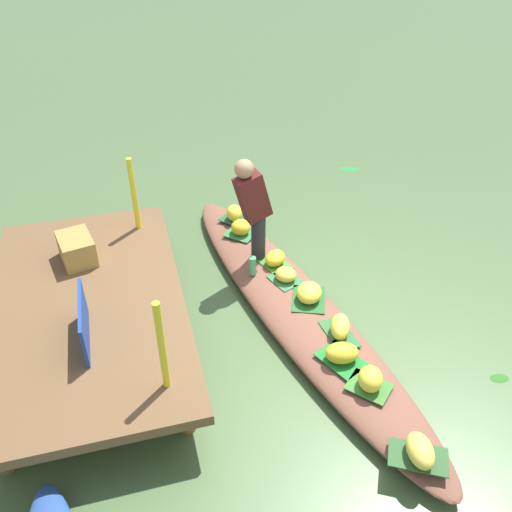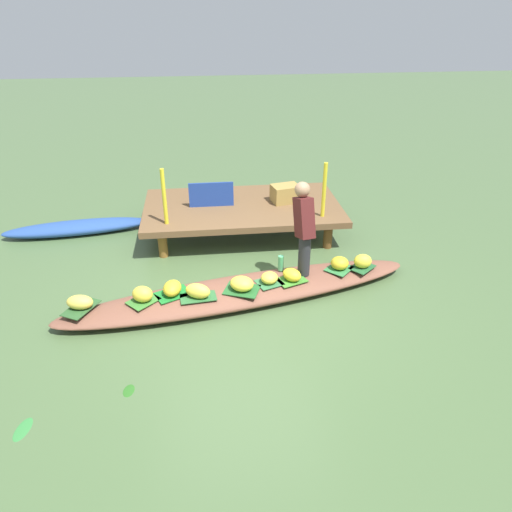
# 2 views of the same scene
# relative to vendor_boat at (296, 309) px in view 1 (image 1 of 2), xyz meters

# --- Properties ---
(canal_water) EXTENTS (40.00, 40.00, 0.00)m
(canal_water) POSITION_rel_vendor_boat_xyz_m (0.00, 0.00, -0.11)
(canal_water) COLOR #48633A
(canal_water) RESTS_ON ground
(dock_platform) EXTENTS (3.20, 1.80, 0.49)m
(dock_platform) POSITION_rel_vendor_boat_xyz_m (0.20, 2.04, 0.32)
(dock_platform) COLOR brown
(dock_platform) RESTS_ON ground
(vendor_boat) EXTENTS (4.82, 1.71, 0.22)m
(vendor_boat) POSITION_rel_vendor_boat_xyz_m (0.00, 0.00, 0.00)
(vendor_boat) COLOR brown
(vendor_boat) RESTS_ON ground
(leaf_mat_0) EXTENTS (0.44, 0.37, 0.01)m
(leaf_mat_0) POSITION_rel_vendor_boat_xyz_m (0.66, 0.03, 0.11)
(leaf_mat_0) COLOR #3F842B
(leaf_mat_0) RESTS_ON vendor_boat
(banana_bunch_0) EXTENTS (0.32, 0.33, 0.16)m
(banana_bunch_0) POSITION_rel_vendor_boat_xyz_m (0.66, 0.03, 0.19)
(banana_bunch_0) COLOR yellow
(banana_bunch_0) RESTS_ON vendor_boat
(leaf_mat_1) EXTENTS (0.50, 0.44, 0.01)m
(leaf_mat_1) POSITION_rel_vendor_boat_xyz_m (-0.88, -0.13, 0.11)
(leaf_mat_1) COLOR #1C762B
(leaf_mat_1) RESTS_ON vendor_boat
(banana_bunch_1) EXTENTS (0.27, 0.34, 0.17)m
(banana_bunch_1) POSITION_rel_vendor_boat_xyz_m (-0.88, -0.13, 0.20)
(banana_bunch_1) COLOR gold
(banana_bunch_1) RESTS_ON vendor_boat
(leaf_mat_2) EXTENTS (0.47, 0.28, 0.01)m
(leaf_mat_2) POSITION_rel_vendor_boat_xyz_m (-0.57, -0.24, 0.11)
(leaf_mat_2) COLOR #2D6533
(leaf_mat_2) RESTS_ON vendor_boat
(banana_bunch_2) EXTENTS (0.36, 0.29, 0.19)m
(banana_bunch_2) POSITION_rel_vendor_boat_xyz_m (-0.57, -0.24, 0.21)
(banana_bunch_2) COLOR #F9E347
(banana_bunch_2) RESTS_ON vendor_boat
(leaf_mat_3) EXTENTS (0.52, 0.46, 0.01)m
(leaf_mat_3) POSITION_rel_vendor_boat_xyz_m (-0.01, -0.13, 0.11)
(leaf_mat_3) COLOR #235D28
(leaf_mat_3) RESTS_ON vendor_boat
(banana_bunch_3) EXTENTS (0.39, 0.37, 0.18)m
(banana_bunch_3) POSITION_rel_vendor_boat_xyz_m (-0.01, -0.13, 0.20)
(banana_bunch_3) COLOR yellow
(banana_bunch_3) RESTS_ON vendor_boat
(leaf_mat_4) EXTENTS (0.40, 0.37, 0.01)m
(leaf_mat_4) POSITION_rel_vendor_boat_xyz_m (0.36, 0.00, 0.11)
(leaf_mat_4) COLOR #346F40
(leaf_mat_4) RESTS_ON vendor_boat
(banana_bunch_4) EXTENTS (0.32, 0.31, 0.15)m
(banana_bunch_4) POSITION_rel_vendor_boat_xyz_m (0.36, 0.00, 0.19)
(banana_bunch_4) COLOR yellow
(banana_bunch_4) RESTS_ON vendor_boat
(leaf_mat_5) EXTENTS (0.44, 0.52, 0.01)m
(leaf_mat_5) POSITION_rel_vendor_boat_xyz_m (-1.97, -0.31, 0.11)
(leaf_mat_5) COLOR #2C5529
(leaf_mat_5) RESTS_ON vendor_boat
(banana_bunch_5) EXTENTS (0.35, 0.25, 0.17)m
(banana_bunch_5) POSITION_rel_vendor_boat_xyz_m (-1.97, -0.31, 0.20)
(banana_bunch_5) COLOR #EBCE4E
(banana_bunch_5) RESTS_ON vendor_boat
(leaf_mat_6) EXTENTS (0.45, 0.45, 0.01)m
(leaf_mat_6) POSITION_rel_vendor_boat_xyz_m (1.37, 0.25, 0.11)
(leaf_mat_6) COLOR #30783E
(leaf_mat_6) RESTS_ON vendor_boat
(banana_bunch_6) EXTENTS (0.29, 0.28, 0.18)m
(banana_bunch_6) POSITION_rel_vendor_boat_xyz_m (1.37, 0.25, 0.20)
(banana_bunch_6) COLOR gold
(banana_bunch_6) RESTS_ON vendor_boat
(leaf_mat_7) EXTENTS (0.42, 0.41, 0.01)m
(leaf_mat_7) POSITION_rel_vendor_boat_xyz_m (1.69, 0.25, 0.11)
(leaf_mat_7) COLOR #23582F
(leaf_mat_7) RESTS_ON vendor_boat
(banana_bunch_7) EXTENTS (0.26, 0.22, 0.20)m
(banana_bunch_7) POSITION_rel_vendor_boat_xyz_m (1.69, 0.25, 0.21)
(banana_bunch_7) COLOR yellow
(banana_bunch_7) RESTS_ON vendor_boat
(leaf_mat_8) EXTENTS (0.45, 0.44, 0.01)m
(leaf_mat_8) POSITION_rel_vendor_boat_xyz_m (-1.24, -0.24, 0.11)
(leaf_mat_8) COLOR #39782E
(leaf_mat_8) RESTS_ON vendor_boat
(banana_bunch_8) EXTENTS (0.32, 0.29, 0.20)m
(banana_bunch_8) POSITION_rel_vendor_boat_xyz_m (-1.24, -0.24, 0.21)
(banana_bunch_8) COLOR yellow
(banana_bunch_8) RESTS_ON vendor_boat
(vendor_person) EXTENTS (0.26, 0.43, 1.25)m
(vendor_person) POSITION_rel_vendor_boat_xyz_m (0.84, 0.23, 0.81)
(vendor_person) COLOR #28282D
(vendor_person) RESTS_ON vendor_boat
(water_bottle) EXTENTS (0.08, 0.08, 0.22)m
(water_bottle) POSITION_rel_vendor_boat_xyz_m (0.56, 0.31, 0.22)
(water_bottle) COLOR #4EB171
(water_bottle) RESTS_ON vendor_boat
(market_banner) EXTENTS (0.72, 0.03, 0.40)m
(market_banner) POSITION_rel_vendor_boat_xyz_m (-0.30, 2.04, 0.58)
(market_banner) COLOR navy
(market_banner) RESTS_ON dock_platform
(railing_post_west) EXTENTS (0.06, 0.06, 0.86)m
(railing_post_west) POSITION_rel_vendor_boat_xyz_m (-1.00, 1.44, 0.81)
(railing_post_west) COLOR yellow
(railing_post_west) RESTS_ON dock_platform
(railing_post_east) EXTENTS (0.06, 0.06, 0.86)m
(railing_post_east) POSITION_rel_vendor_boat_xyz_m (1.40, 1.44, 0.81)
(railing_post_east) COLOR yellow
(railing_post_east) RESTS_ON dock_platform
(produce_crate) EXTENTS (0.50, 0.41, 0.28)m
(produce_crate) POSITION_rel_vendor_boat_xyz_m (0.92, 2.10, 0.52)
(produce_crate) COLOR #9F803F
(produce_crate) RESTS_ON dock_platform
(drifting_plant_0) EXTENTS (0.13, 0.19, 0.01)m
(drifting_plant_0) POSITION_rel_vendor_boat_xyz_m (-1.30, -1.55, -0.10)
(drifting_plant_0) COLOR #29631F
(drifting_plant_0) RESTS_ON ground
(drifting_plant_2) EXTENTS (0.24, 0.34, 0.01)m
(drifting_plant_2) POSITION_rel_vendor_boat_xyz_m (3.01, -1.88, -0.10)
(drifting_plant_2) COLOR #238337
(drifting_plant_2) RESTS_ON ground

